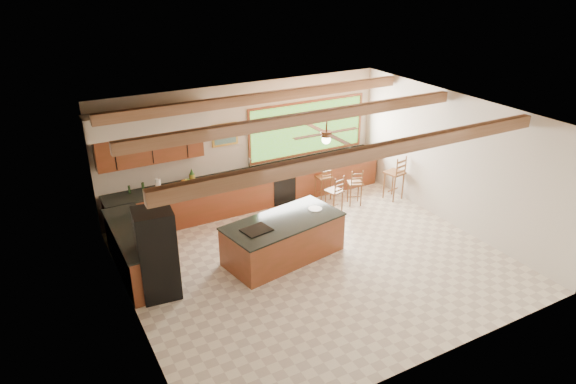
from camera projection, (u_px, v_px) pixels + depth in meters
ground at (315, 261)px, 10.42m from camera, size 7.20×7.20×0.00m
room_shell at (293, 150)px, 9.95m from camera, size 7.27×6.54×3.02m
counter_run at (229, 202)px, 11.88m from camera, size 7.12×3.10×1.25m
island at (283, 239)px, 10.39m from camera, size 2.58×1.54×0.86m
refrigerator at (157, 254)px, 9.05m from camera, size 0.73×0.71×1.70m
bar_stool_a at (335, 192)px, 12.06m from camera, size 0.42×0.42×1.00m
bar_stool_b at (324, 178)px, 12.84m from camera, size 0.36×0.36×1.00m
bar_stool_c at (356, 184)px, 12.57m from camera, size 0.44×0.44×0.95m
bar_stool_d at (396, 174)px, 12.80m from camera, size 0.49×0.49×1.17m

